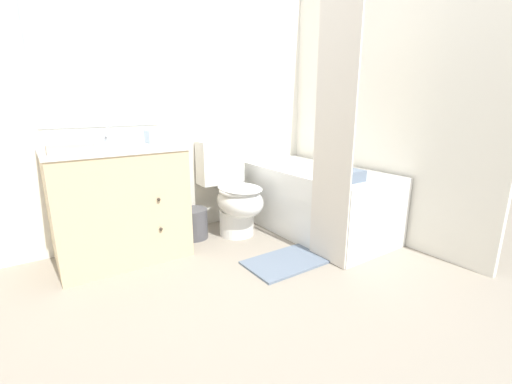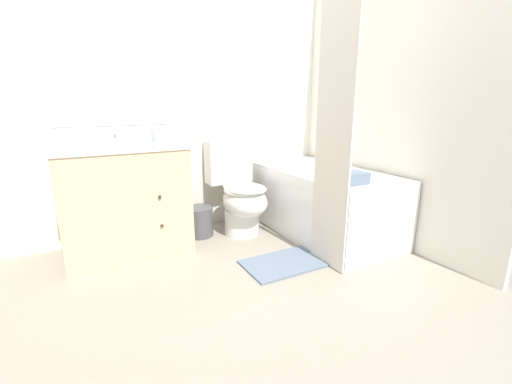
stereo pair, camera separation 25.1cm
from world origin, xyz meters
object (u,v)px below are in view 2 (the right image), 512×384
object	(u,v)px
bathtub	(322,201)
bath_mat	(284,263)
sink_faucet	(115,137)
wastebasket	(199,221)
toilet	(239,193)
hand_towel_folded	(76,146)
bath_towel_folded	(344,177)
vanity_cabinet	(125,198)
tissue_box	(162,135)

from	to	relation	value
bathtub	bath_mat	distance (m)	0.80
sink_faucet	wastebasket	bearing A→B (deg)	-16.39
toilet	hand_towel_folded	world-z (taller)	hand_towel_folded
bath_towel_folded	bath_mat	world-z (taller)	bath_towel_folded
bath_mat	hand_towel_folded	bearing A→B (deg)	154.43
sink_faucet	bath_towel_folded	world-z (taller)	sink_faucet
vanity_cabinet	bathtub	xyz separation A→B (m)	(1.59, -0.41, -0.14)
wastebasket	tissue_box	bearing A→B (deg)	179.62
vanity_cabinet	bathtub	distance (m)	1.65
toilet	hand_towel_folded	size ratio (longest dim) A/B	3.08
wastebasket	bath_mat	bearing A→B (deg)	-66.87
wastebasket	bathtub	bearing A→B (deg)	-24.23
wastebasket	hand_towel_folded	distance (m)	1.18
toilet	tissue_box	world-z (taller)	tissue_box
bathtub	bath_mat	bearing A→B (deg)	-149.61
toilet	bath_towel_folded	size ratio (longest dim) A/B	3.07
vanity_cabinet	toilet	distance (m)	0.95
tissue_box	hand_towel_folded	size ratio (longest dim) A/B	0.53
bathtub	bath_mat	world-z (taller)	bathtub
vanity_cabinet	bathtub	world-z (taller)	vanity_cabinet
bath_mat	toilet	bearing A→B (deg)	90.00
bath_towel_folded	bathtub	bearing A→B (deg)	68.10
bath_towel_folded	bath_mat	xyz separation A→B (m)	(-0.46, 0.07, -0.61)
bathtub	bath_towel_folded	world-z (taller)	bath_towel_folded
sink_faucet	bathtub	size ratio (longest dim) A/B	0.10
sink_faucet	bathtub	xyz separation A→B (m)	(1.59, -0.62, -0.59)
hand_towel_folded	bath_mat	xyz separation A→B (m)	(1.23, -0.59, -0.87)
toilet	bathtub	size ratio (longest dim) A/B	0.58
hand_towel_folded	tissue_box	bearing A→B (deg)	21.15
tissue_box	toilet	bearing A→B (deg)	-8.43
sink_faucet	bathtub	distance (m)	1.80
bathtub	bath_mat	xyz separation A→B (m)	(-0.64, -0.38, -0.28)
bathtub	tissue_box	world-z (taller)	tissue_box
sink_faucet	bath_mat	size ratio (longest dim) A/B	0.24
tissue_box	bath_mat	xyz separation A→B (m)	(0.62, -0.83, -0.89)
vanity_cabinet	bathtub	bearing A→B (deg)	-14.60
bath_towel_folded	bath_mat	bearing A→B (deg)	171.06
toilet	tissue_box	xyz separation A→B (m)	(-0.62, 0.09, 0.53)
sink_faucet	wastebasket	size ratio (longest dim) A/B	0.55
wastebasket	bath_towel_folded	world-z (taller)	bath_towel_folded
toilet	hand_towel_folded	distance (m)	1.34
sink_faucet	toilet	xyz separation A→B (m)	(0.95, -0.27, -0.51)
wastebasket	bath_mat	distance (m)	0.90
bathtub	bath_mat	size ratio (longest dim) A/B	2.40
wastebasket	bath_mat	world-z (taller)	wastebasket
toilet	hand_towel_folded	xyz separation A→B (m)	(-1.23, -0.14, 0.51)
bathtub	wastebasket	size ratio (longest dim) A/B	5.39
toilet	hand_towel_folded	bearing A→B (deg)	-173.38
sink_faucet	hand_towel_folded	xyz separation A→B (m)	(-0.29, -0.41, -0.00)
sink_faucet	hand_towel_folded	distance (m)	0.50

